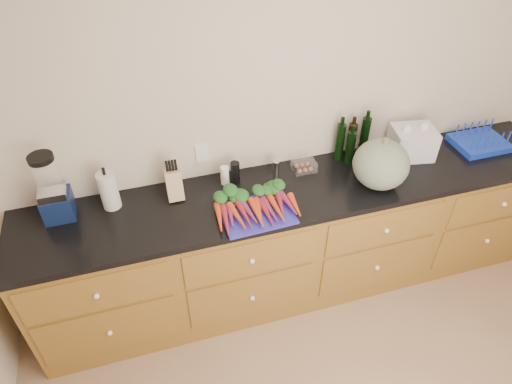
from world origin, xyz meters
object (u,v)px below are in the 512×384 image
object	(u,v)px
carrots	(255,205)
squash	(381,164)
paper_towel	(109,191)
dish_rack	(480,141)
cutting_board	(257,213)
tomato_box	(304,165)
knife_block	(174,184)
blender_appliance	(53,191)

from	to	relation	value
carrots	squash	bearing A→B (deg)	1.02
paper_towel	dish_rack	distance (m)	2.56
cutting_board	carrots	world-z (taller)	carrots
paper_towel	tomato_box	world-z (taller)	paper_towel
carrots	dish_rack	distance (m)	1.75
squash	tomato_box	world-z (taller)	squash
paper_towel	knife_block	world-z (taller)	paper_towel
carrots	knife_block	size ratio (longest dim) A/B	2.54
squash	carrots	bearing A→B (deg)	-178.98
cutting_board	squash	world-z (taller)	squash
paper_towel	dish_rack	size ratio (longest dim) A/B	0.67
squash	blender_appliance	distance (m)	1.96
squash	blender_appliance	bearing A→B (deg)	172.22
blender_appliance	paper_towel	size ratio (longest dim) A/B	1.79
squash	blender_appliance	xyz separation A→B (m)	(-1.94, 0.26, 0.03)
paper_towel	tomato_box	xyz separation A→B (m)	(1.25, 0.01, -0.09)
cutting_board	blender_appliance	distance (m)	1.17
carrots	knife_block	bearing A→B (deg)	149.01
cutting_board	carrots	xyz separation A→B (m)	(-0.00, 0.04, 0.03)
cutting_board	tomato_box	size ratio (longest dim) A/B	2.84
blender_appliance	tomato_box	distance (m)	1.55
squash	dish_rack	world-z (taller)	squash
blender_appliance	paper_towel	world-z (taller)	blender_appliance
tomato_box	dish_rack	bearing A→B (deg)	-3.93
squash	cutting_board	bearing A→B (deg)	-176.34
carrots	dish_rack	bearing A→B (deg)	6.63
paper_towel	tomato_box	distance (m)	1.25
paper_towel	knife_block	xyz separation A→B (m)	(0.38, -0.02, -0.02)
dish_rack	cutting_board	bearing A→B (deg)	-172.13
tomato_box	blender_appliance	bearing A→B (deg)	-179.54
cutting_board	paper_towel	bearing A→B (deg)	158.64
knife_block	cutting_board	bearing A→B (deg)	-34.52
cutting_board	dish_rack	distance (m)	1.75
knife_block	blender_appliance	bearing A→B (deg)	178.51
squash	paper_towel	world-z (taller)	squash
squash	dish_rack	distance (m)	0.94
blender_appliance	knife_block	xyz separation A→B (m)	(0.68, -0.02, -0.09)
cutting_board	knife_block	bearing A→B (deg)	145.48
carrots	blender_appliance	distance (m)	1.16
cutting_board	knife_block	distance (m)	0.54
carrots	blender_appliance	xyz separation A→B (m)	(-1.12, 0.28, 0.15)
knife_block	dish_rack	world-z (taller)	knife_block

